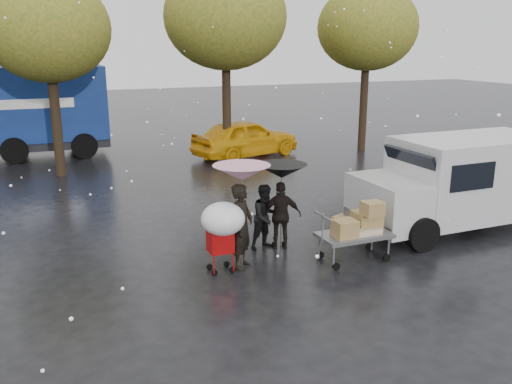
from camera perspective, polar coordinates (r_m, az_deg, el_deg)
name	(u,v)px	position (r m, az deg, el deg)	size (l,w,h in m)	color
ground	(278,268)	(10.95, 2.28, -8.05)	(90.00, 90.00, 0.00)	black
person_pink	(242,226)	(10.72, -1.48, -3.63)	(0.63, 0.41, 1.73)	black
person_middle	(266,217)	(11.76, 1.04, -2.62)	(0.70, 0.54, 1.44)	black
person_black	(281,215)	(11.78, 2.66, -2.46)	(0.88, 0.36, 1.49)	black
umbrella_pink	(242,173)	(10.41, -1.52, 2.03)	(1.13, 1.13, 2.10)	#4C4C4C
umbrella_black	(282,171)	(11.51, 2.72, 2.20)	(1.08, 1.08, 1.88)	#4C4C4C
vendor_cart	(358,227)	(11.32, 10.72, -3.59)	(1.52, 0.80, 1.27)	slate
shopping_cart	(223,223)	(10.32, -3.55, -3.24)	(0.84, 0.84, 1.46)	#A20909
white_van	(460,181)	(13.88, 20.67, 1.09)	(4.91, 2.18, 2.20)	silver
blue_truck	(1,113)	(23.05, -25.22, 7.50)	(8.30, 2.60, 3.50)	navy
box_ground_near	(374,224)	(13.06, 12.27, -3.30)	(0.55, 0.44, 0.49)	olive
box_ground_far	(342,223)	(13.20, 9.05, -3.26)	(0.45, 0.35, 0.35)	olive
yellow_taxi	(246,138)	(21.43, -1.10, 5.72)	(1.76, 4.37, 1.49)	orange
tree_row	(142,22)	(19.49, -11.87, 17.07)	(21.60, 4.40, 7.12)	black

